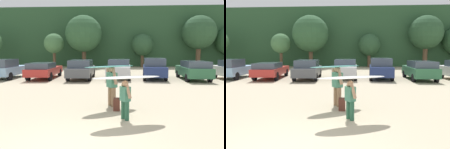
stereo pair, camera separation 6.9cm
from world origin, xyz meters
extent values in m
cube|color=#284C2D|center=(0.00, 33.65, 4.38)|extent=(108.00, 12.00, 8.76)
cylinder|color=brown|center=(-8.14, 24.48, 1.08)|extent=(0.39, 0.39, 2.16)
sphere|color=#427042|center=(-8.14, 24.48, 3.29)|extent=(2.65, 2.65, 2.65)
cylinder|color=brown|center=(-4.23, 25.28, 1.25)|extent=(0.55, 0.55, 2.51)
sphere|color=#2D5633|center=(-4.23, 25.28, 4.62)|extent=(4.98, 4.98, 4.98)
cylinder|color=brown|center=(3.87, 26.72, 0.92)|extent=(0.43, 0.43, 1.85)
sphere|color=#284C2D|center=(3.87, 26.72, 3.16)|extent=(3.09, 3.09, 3.09)
cylinder|color=brown|center=(11.48, 26.18, 1.43)|extent=(0.62, 0.62, 2.86)
sphere|color=#284C2D|center=(11.48, 26.18, 4.79)|extent=(4.56, 4.56, 4.56)
cube|color=#84ADD1|center=(-8.25, 13.00, 0.65)|extent=(1.90, 4.13, 0.67)
cube|color=#3F4C5B|center=(-8.23, 12.13, 1.29)|extent=(1.71, 2.19, 0.62)
cylinder|color=black|center=(-9.09, 14.33, 0.31)|extent=(0.23, 0.63, 0.63)
cylinder|color=black|center=(-7.46, 14.36, 0.31)|extent=(0.23, 0.63, 0.63)
cylinder|color=black|center=(-7.40, 11.67, 0.31)|extent=(0.23, 0.63, 0.63)
cube|color=#B72D28|center=(-5.17, 13.12, 0.62)|extent=(2.17, 4.81, 0.56)
cube|color=#3F4C5B|center=(-5.11, 12.24, 1.11)|extent=(1.85, 2.44, 0.43)
cylinder|color=black|center=(-6.11, 14.60, 0.33)|extent=(0.27, 0.68, 0.67)
cylinder|color=black|center=(-4.45, 14.72, 0.33)|extent=(0.27, 0.68, 0.67)
cylinder|color=black|center=(-5.89, 11.52, 0.33)|extent=(0.27, 0.68, 0.67)
cylinder|color=black|center=(-4.24, 11.63, 0.33)|extent=(0.27, 0.68, 0.67)
cube|color=#4C4F54|center=(-2.09, 12.98, 0.64)|extent=(2.02, 4.67, 0.65)
cube|color=#3F4C5B|center=(-2.08, 12.63, 1.25)|extent=(1.77, 2.54, 0.57)
cylinder|color=black|center=(-2.97, 14.45, 0.31)|extent=(0.25, 0.64, 0.63)
cylinder|color=black|center=(-1.37, 14.53, 0.31)|extent=(0.25, 0.64, 0.63)
cylinder|color=black|center=(-2.82, 11.43, 0.31)|extent=(0.25, 0.64, 0.63)
cylinder|color=black|center=(-1.21, 11.51, 0.31)|extent=(0.25, 0.64, 0.63)
cube|color=silver|center=(0.92, 13.53, 0.69)|extent=(1.90, 4.25, 0.72)
cube|color=#3F4C5B|center=(0.92, 13.66, 1.30)|extent=(1.72, 2.04, 0.51)
cylinder|color=black|center=(0.11, 14.94, 0.33)|extent=(0.23, 0.66, 0.66)
cylinder|color=black|center=(1.76, 14.91, 0.33)|extent=(0.23, 0.66, 0.66)
cylinder|color=black|center=(0.07, 12.15, 0.33)|extent=(0.23, 0.66, 0.66)
cylinder|color=black|center=(1.72, 12.12, 0.33)|extent=(0.23, 0.66, 0.66)
cube|color=navy|center=(3.79, 13.42, 0.68)|extent=(2.09, 4.32, 0.74)
cube|color=#3F4C5B|center=(3.77, 13.25, 1.37)|extent=(1.78, 2.22, 0.63)
cylinder|color=black|center=(3.11, 14.87, 0.31)|extent=(0.27, 0.63, 0.62)
cylinder|color=black|center=(4.69, 14.74, 0.31)|extent=(0.27, 0.63, 0.62)
cylinder|color=black|center=(2.88, 12.11, 0.31)|extent=(0.27, 0.63, 0.62)
cylinder|color=black|center=(4.46, 11.98, 0.31)|extent=(0.27, 0.63, 0.62)
cube|color=#2D6642|center=(6.73, 13.01, 0.65)|extent=(1.82, 4.35, 0.71)
cube|color=#3F4C5B|center=(6.73, 12.46, 1.25)|extent=(1.66, 2.54, 0.48)
cylinder|color=black|center=(5.95, 14.44, 0.30)|extent=(0.23, 0.60, 0.60)
cylinder|color=black|center=(7.55, 14.43, 0.30)|extent=(0.23, 0.60, 0.60)
cylinder|color=black|center=(5.92, 11.59, 0.30)|extent=(0.23, 0.60, 0.60)
cylinder|color=black|center=(7.52, 11.57, 0.30)|extent=(0.23, 0.60, 0.60)
cylinder|color=black|center=(8.82, 14.03, 0.32)|extent=(0.26, 0.66, 0.65)
cylinder|color=#8C6B4C|center=(0.95, 4.31, 0.39)|extent=(0.18, 0.18, 0.77)
cylinder|color=#8C6B4C|center=(0.80, 4.54, 0.39)|extent=(0.18, 0.18, 0.77)
cube|color=#3F7F66|center=(0.87, 4.42, 1.07)|extent=(0.46, 0.49, 0.59)
sphere|color=tan|center=(0.87, 4.42, 1.49)|extent=(0.25, 0.25, 0.25)
cylinder|color=tan|center=(0.99, 4.24, 1.22)|extent=(0.31, 0.38, 0.62)
cylinder|color=tan|center=(0.75, 4.60, 1.22)|extent=(0.34, 0.41, 0.61)
cylinder|color=#26593F|center=(1.47, 2.60, 0.31)|extent=(0.14, 0.14, 0.61)
cylinder|color=#26593F|center=(1.35, 2.79, 0.31)|extent=(0.14, 0.14, 0.61)
cube|color=#3F7F66|center=(1.41, 2.70, 0.85)|extent=(0.37, 0.39, 0.47)
sphere|color=tan|center=(1.41, 2.70, 1.18)|extent=(0.20, 0.20, 0.20)
cylinder|color=tan|center=(1.50, 2.55, 0.97)|extent=(0.26, 0.32, 0.49)
cylinder|color=tan|center=(1.31, 2.84, 0.97)|extent=(0.23, 0.27, 0.50)
ellipsoid|color=teal|center=(0.81, 4.30, 1.61)|extent=(2.15, 1.69, 0.12)
ellipsoid|color=white|center=(1.47, 2.61, 1.39)|extent=(2.34, 1.40, 0.08)
cube|color=#592D23|center=(1.09, 3.79, 0.23)|extent=(0.24, 0.34, 0.45)
camera|label=1|loc=(1.39, -4.10, 2.20)|focal=34.37mm
camera|label=2|loc=(1.46, -4.09, 2.20)|focal=34.37mm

